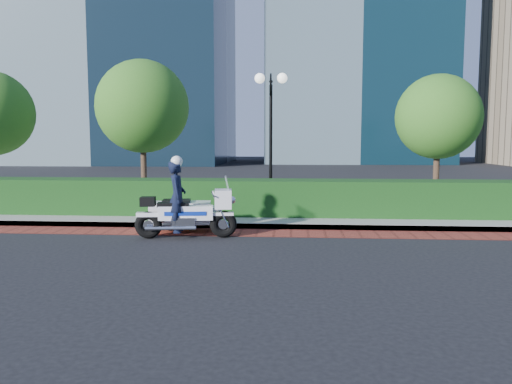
# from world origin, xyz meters

# --- Properties ---
(ground) EXTENTS (120.00, 120.00, 0.00)m
(ground) POSITION_xyz_m (0.00, 0.00, 0.00)
(ground) COLOR black
(ground) RESTS_ON ground
(brick_strip) EXTENTS (60.00, 1.00, 0.01)m
(brick_strip) POSITION_xyz_m (0.00, 1.50, 0.01)
(brick_strip) COLOR maroon
(brick_strip) RESTS_ON ground
(sidewalk) EXTENTS (60.00, 8.00, 0.15)m
(sidewalk) POSITION_xyz_m (0.00, 6.00, 0.07)
(sidewalk) COLOR gray
(sidewalk) RESTS_ON ground
(hedge_main) EXTENTS (18.00, 1.20, 1.00)m
(hedge_main) POSITION_xyz_m (0.00, 3.60, 0.65)
(hedge_main) COLOR black
(hedge_main) RESTS_ON sidewalk
(lamppost) EXTENTS (1.02, 0.70, 4.21)m
(lamppost) POSITION_xyz_m (1.00, 5.20, 2.96)
(lamppost) COLOR black
(lamppost) RESTS_ON sidewalk
(tree_b) EXTENTS (3.20, 3.20, 4.89)m
(tree_b) POSITION_xyz_m (-3.50, 6.50, 3.43)
(tree_b) COLOR #332319
(tree_b) RESTS_ON sidewalk
(tree_c) EXTENTS (2.80, 2.80, 4.30)m
(tree_c) POSITION_xyz_m (6.50, 6.50, 3.05)
(tree_c) COLOR #332319
(tree_c) RESTS_ON sidewalk
(police_motorcycle) EXTENTS (2.38, 1.69, 1.92)m
(police_motorcycle) POSITION_xyz_m (-0.92, 1.07, 0.66)
(police_motorcycle) COLOR black
(police_motorcycle) RESTS_ON ground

